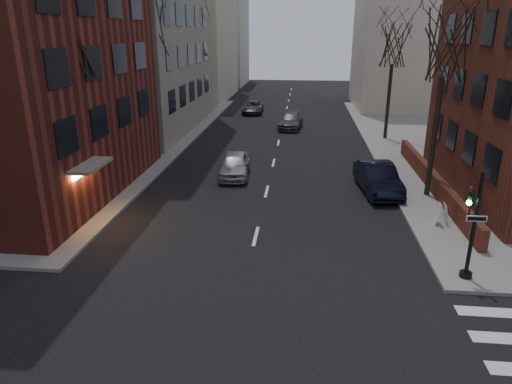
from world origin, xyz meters
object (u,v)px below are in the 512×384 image
tree_left_c (196,37)px  parked_sedan (378,178)px  tree_left_a (63,34)px  tree_right_a (446,43)px  streetlamp_far (207,75)px  tree_right_b (394,45)px  sandwich_board (442,214)px  car_lane_far (253,107)px  car_lane_gray (291,121)px  tree_left_b (149,26)px  traffic_signal (471,233)px  car_lane_silver (235,165)px  streetlamp_near (144,104)px

tree_left_c → parked_sedan: 27.16m
tree_left_a → tree_right_a: tree_left_a is taller
streetlamp_far → tree_right_b: bearing=-30.5°
tree_left_c → parked_sedan: size_ratio=1.94×
tree_right_b → sandwich_board: bearing=-91.1°
car_lane_far → tree_left_c: bearing=-145.9°
tree_right_a → car_lane_gray: 20.95m
car_lane_far → tree_left_b: bearing=-108.0°
traffic_signal → car_lane_far: 36.64m
car_lane_gray → sandwich_board: car_lane_gray is taller
car_lane_silver → car_lane_gray: bearing=75.0°
streetlamp_near → car_lane_far: (4.58, 21.74, -3.59)m
car_lane_far → tree_right_a: bearing=-66.0°
tree_left_b → parked_sedan: 18.61m
tree_left_b → streetlamp_far: bearing=87.9°
tree_left_a → tree_right_b: (17.60, 18.00, -0.88)m
tree_left_c → streetlamp_near: bearing=-88.1°
tree_right_a → sandwich_board: 8.44m
streetlamp_far → sandwich_board: (16.64, -28.08, -3.59)m
traffic_signal → parked_sedan: (-1.74, 9.53, -1.08)m
tree_left_c → streetlamp_near: tree_left_c is taller
traffic_signal → parked_sedan: bearing=100.3°
tree_left_c → streetlamp_far: bearing=73.3°
tree_right_b → car_lane_far: tree_right_b is taller
sandwich_board → streetlamp_near: bearing=157.2°
car_lane_far → sandwich_board: car_lane_far is taller
tree_right_a → car_lane_silver: bearing=166.3°
parked_sedan → sandwich_board: 5.13m
traffic_signal → tree_right_b: bearing=87.9°
tree_left_a → parked_sedan: 17.43m
streetlamp_near → streetlamp_far: 20.00m
traffic_signal → parked_sedan: traffic_signal is taller
tree_left_b → parked_sedan: (15.00, -7.47, -8.09)m
streetlamp_near → tree_right_b: bearing=30.5°
tree_right_b → tree_left_a: bearing=-134.4°
tree_left_b → streetlamp_near: tree_left_b is taller
tree_left_b → streetlamp_far: (0.60, 16.00, -4.68)m
car_lane_gray → streetlamp_far: bearing=150.7°
traffic_signal → tree_right_b: 23.71m
parked_sedan → car_lane_gray: (-5.40, 17.40, -0.13)m
tree_left_b → streetlamp_far: 16.68m
tree_right_b → sandwich_board: (-0.36, -18.08, -6.94)m
sandwich_board → car_lane_gray: bearing=112.2°
car_lane_gray → car_lane_far: 8.98m
tree_left_c → streetlamp_near: (0.60, -18.00, -3.79)m
car_lane_gray → tree_left_a: bearing=-108.9°
traffic_signal → car_lane_far: bearing=108.4°
streetlamp_far → parked_sedan: 27.75m
tree_right_a → tree_right_b: (0.00, 14.00, -0.44)m
parked_sedan → streetlamp_far: bearing=114.8°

